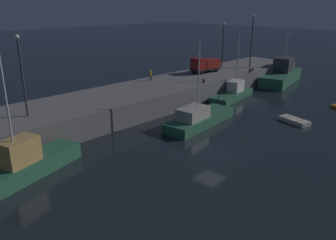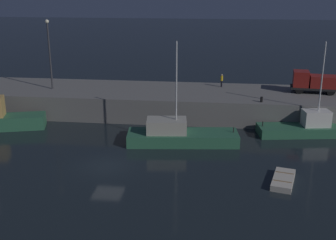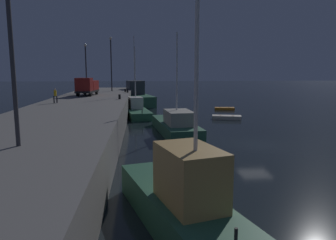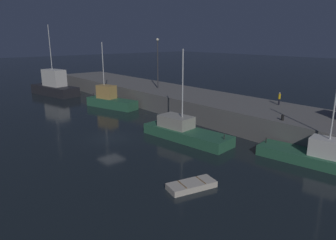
# 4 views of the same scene
# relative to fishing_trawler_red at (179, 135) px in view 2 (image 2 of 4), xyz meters

# --- Properties ---
(ground_plane) EXTENTS (320.00, 320.00, 0.00)m
(ground_plane) POSITION_rel_fishing_trawler_red_xyz_m (-5.44, -6.06, -0.85)
(ground_plane) COLOR black
(pier_quay) EXTENTS (79.54, 9.43, 2.71)m
(pier_quay) POSITION_rel_fishing_trawler_red_xyz_m (-5.44, 9.77, 0.50)
(pier_quay) COLOR slate
(pier_quay) RESTS_ON ground
(fishing_trawler_red) EXTENTS (10.68, 4.22, 9.65)m
(fishing_trawler_red) POSITION_rel_fishing_trawler_red_xyz_m (0.00, 0.00, 0.00)
(fishing_trawler_red) COLOR #2D6647
(fishing_trawler_red) RESTS_ON ground
(fishing_boat_grey) EXTENTS (9.44, 4.11, 9.29)m
(fishing_boat_grey) POSITION_rel_fishing_trawler_red_xyz_m (12.46, 3.97, -0.07)
(fishing_boat_grey) COLOR #2D6647
(fishing_boat_grey) RESTS_ON ground
(dinghy_orange_near) EXTENTS (2.31, 3.86, 0.50)m
(dinghy_orange_near) POSITION_rel_fishing_trawler_red_xyz_m (8.71, -7.45, -0.62)
(dinghy_orange_near) COLOR beige
(dinghy_orange_near) RESTS_ON ground
(lamp_post_west) EXTENTS (0.44, 0.44, 7.97)m
(lamp_post_west) POSITION_rel_fishing_trawler_red_xyz_m (-15.83, 9.04, 6.51)
(lamp_post_west) COLOR #38383D
(lamp_post_west) RESTS_ON pier_quay
(utility_truck) EXTENTS (5.42, 2.58, 2.44)m
(utility_truck) POSITION_rel_fishing_trawler_red_xyz_m (14.22, 10.74, 3.12)
(utility_truck) COLOR black
(utility_truck) RESTS_ON pier_quay
(dockworker) EXTENTS (0.34, 0.40, 1.56)m
(dockworker) POSITION_rel_fishing_trawler_red_xyz_m (3.90, 12.40, 2.75)
(dockworker) COLOR black
(dockworker) RESTS_ON pier_quay
(bollard_east) EXTENTS (0.28, 0.28, 0.56)m
(bollard_east) POSITION_rel_fishing_trawler_red_xyz_m (8.06, 5.95, 2.14)
(bollard_east) COLOR black
(bollard_east) RESTS_ON pier_quay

